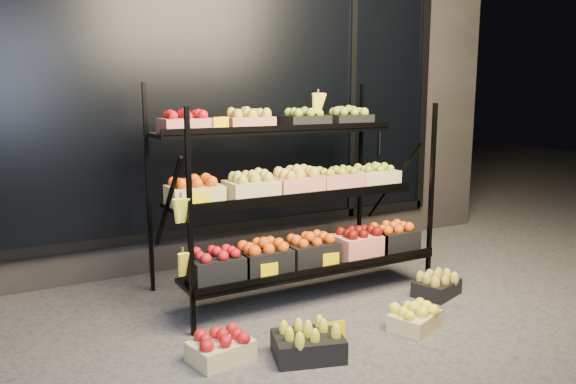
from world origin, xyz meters
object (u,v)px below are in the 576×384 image
floor_crate_left (221,346)px  floor_crate_midleft (308,342)px  display_rack (295,195)px  floor_crate_midright (415,317)px

floor_crate_left → floor_crate_midleft: size_ratio=0.82×
display_rack → floor_crate_left: bearing=-139.9°
floor_crate_left → display_rack: bearing=28.9°
floor_crate_left → floor_crate_midright: size_ratio=0.99×
display_rack → floor_crate_midleft: size_ratio=4.53×
display_rack → floor_crate_midleft: bearing=-115.9°
floor_crate_left → floor_crate_midright: 1.34m
floor_crate_left → floor_crate_midleft: 0.53m
display_rack → floor_crate_midleft: 1.36m
display_rack → floor_crate_midright: bearing=-72.3°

